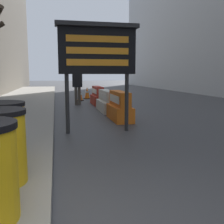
{
  "coord_description": "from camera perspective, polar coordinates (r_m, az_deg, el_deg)",
  "views": [
    {
      "loc": [
        0.08,
        -1.95,
        1.48
      ],
      "look_at": [
        1.95,
        6.73,
        0.2
      ],
      "focal_mm": 42.0,
      "sensor_mm": 36.0,
      "label": 1
    }
  ],
  "objects": [
    {
      "name": "pedestrian_worker",
      "position": [
        12.89,
        -7.54,
        6.25
      ],
      "size": [
        0.5,
        0.34,
        1.78
      ],
      "rotation": [
        0.0,
        0.0,
        6.14
      ],
      "color": "#514C42",
      "rests_on": "ground_plane"
    },
    {
      "name": "traffic_cone_far",
      "position": [
        14.86,
        -6.96,
        3.68
      ],
      "size": [
        0.37,
        0.37,
        0.66
      ],
      "color": "black",
      "rests_on": "ground_plane"
    },
    {
      "name": "jersey_barrier_orange_near",
      "position": [
        8.52,
        1.66,
        0.99
      ],
      "size": [
        0.56,
        1.64,
        0.93
      ],
      "color": "orange",
      "rests_on": "ground_plane"
    },
    {
      "name": "traffic_cone_mid",
      "position": [
        16.02,
        -5.43,
        4.17
      ],
      "size": [
        0.41,
        0.41,
        0.73
      ],
      "color": "black",
      "rests_on": "ground_plane"
    },
    {
      "name": "message_board",
      "position": [
        6.68,
        -3.22,
        13.14
      ],
      "size": [
        2.04,
        0.36,
        2.72
      ],
      "color": "#28282B",
      "rests_on": "ground_plane"
    },
    {
      "name": "traffic_light_near_curb",
      "position": [
        18.77,
        -9.79,
        12.52
      ],
      "size": [
        0.28,
        0.45,
        4.04
      ],
      "color": "#2D2D30",
      "rests_on": "ground_plane"
    },
    {
      "name": "jersey_barrier_red_striped",
      "position": [
        12.93,
        -3.13,
        3.37
      ],
      "size": [
        0.54,
        1.72,
        0.89
      ],
      "color": "red",
      "rests_on": "ground_plane"
    },
    {
      "name": "traffic_cone_near",
      "position": [
        12.18,
        -2.14,
        2.83
      ],
      "size": [
        0.39,
        0.39,
        0.69
      ],
      "color": "black",
      "rests_on": "ground_plane"
    },
    {
      "name": "barrel_drum_back",
      "position": [
        4.44,
        -23.19,
        -4.0
      ],
      "size": [
        0.78,
        0.78,
        0.93
      ],
      "color": "yellow",
      "rests_on": "sidewalk_left"
    },
    {
      "name": "jersey_barrier_white",
      "position": [
        10.57,
        -1.07,
        2.18
      ],
      "size": [
        0.62,
        2.01,
        0.84
      ],
      "color": "silver",
      "rests_on": "ground_plane"
    }
  ]
}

